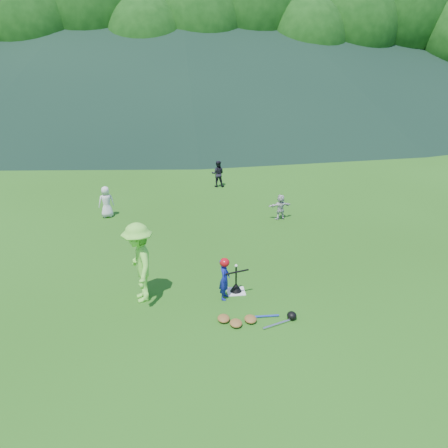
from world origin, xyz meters
name	(u,v)px	position (x,y,z in m)	size (l,w,h in m)	color
ground	(236,292)	(0.00, 0.00, 0.00)	(120.00, 120.00, 0.00)	#225212
home_plate	(236,291)	(0.00, 0.00, 0.01)	(0.45, 0.45, 0.02)	silver
baseball	(236,266)	(0.00, 0.00, 0.74)	(0.08, 0.08, 0.08)	white
batter_child	(225,279)	(-0.32, -0.27, 0.53)	(0.39, 0.25, 1.06)	navy
adult_coach	(139,263)	(-2.37, -0.07, 1.00)	(1.29, 0.74, 1.99)	#77E242
fielder_a	(106,202)	(-3.95, 6.11, 0.59)	(0.57, 0.37, 1.17)	silver
fielder_b	(218,174)	(0.59, 9.66, 0.61)	(0.59, 0.46, 1.21)	black
fielder_d	(280,207)	(2.40, 5.09, 0.47)	(0.88, 0.28, 0.94)	#BEBEBE
batting_tee	(236,287)	(0.00, 0.00, 0.13)	(0.30, 0.30, 0.68)	black
batter_gear	(226,263)	(-0.30, -0.27, 0.96)	(0.73, 0.26, 0.42)	#AC0B14
equipment_pile	(251,319)	(0.13, -1.38, 0.07)	(1.80, 0.64, 0.19)	olive
outfield_fence	(187,119)	(0.00, 28.00, 0.70)	(70.07, 0.08, 1.33)	gray
tree_line	(184,26)	(0.20, 33.83, 8.21)	(70.04, 11.40, 14.82)	#382314
distant_hills	(131,3)	(-7.63, 81.81, 14.98)	(155.00, 140.00, 32.00)	black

